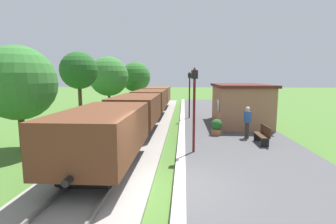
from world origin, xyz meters
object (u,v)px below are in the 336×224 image
potted_planter (217,127)px  tree_field_left (109,76)px  tree_trackside_mid (18,83)px  lamp_post_near (194,94)px  tree_field_distant (136,77)px  station_hut (240,104)px  bench_down_platform (227,108)px  person_waiting (247,121)px  tree_trackside_far (79,71)px  freight_train (145,106)px  bench_near_hut (263,134)px  lamp_post_far (190,86)px

potted_planter → tree_field_left: 17.31m
tree_trackside_mid → tree_field_left: bearing=92.2°
lamp_post_near → tree_field_distant: 24.06m
potted_planter → lamp_post_near: size_ratio=0.25×
station_hut → potted_planter: bearing=-119.3°
bench_down_platform → person_waiting: 9.60m
station_hut → tree_trackside_far: tree_trackside_far is taller
freight_train → tree_field_distant: (-3.52, 15.27, 2.11)m
bench_near_hut → potted_planter: 2.74m
tree_trackside_far → station_hut: bearing=-6.5°
person_waiting → tree_trackside_mid: bearing=-2.4°
tree_trackside_far → lamp_post_far: bearing=7.0°
station_hut → tree_trackside_mid: tree_trackside_mid is taller
bench_near_hut → lamp_post_far: bearing=113.7°
tree_trackside_mid → freight_train: bearing=56.8°
lamp_post_far → station_hut: bearing=-34.8°
potted_planter → tree_trackside_mid: 10.30m
tree_field_distant → tree_trackside_far: bearing=-96.3°
person_waiting → tree_trackside_far: bearing=-40.2°
freight_train → station_hut: (6.80, -0.73, 0.26)m
person_waiting → tree_field_left: bearing=-64.7°
bench_down_platform → tree_trackside_far: 12.99m
person_waiting → potted_planter: 1.74m
bench_near_hut → tree_trackside_far: bearing=150.3°
bench_down_platform → lamp_post_near: (-3.45, -12.32, 2.08)m
lamp_post_near → tree_field_left: (-8.76, 17.13, 0.78)m
person_waiting → tree_trackside_mid: 11.50m
lamp_post_far → tree_trackside_far: size_ratio=0.68×
bench_near_hut → tree_trackside_mid: tree_trackside_mid is taller
station_hut → lamp_post_far: 4.36m
tree_trackside_far → tree_field_left: bearing=91.8°
person_waiting → tree_trackside_far: 13.07m
tree_trackside_mid → tree_trackside_far: (-0.36, 7.91, 0.75)m
freight_train → lamp_post_near: lamp_post_near is taller
station_hut → lamp_post_far: bearing=145.2°
bench_down_platform → person_waiting: bearing=-92.9°
tree_field_left → person_waiting: bearing=-50.8°
bench_down_platform → lamp_post_far: lamp_post_far is taller
lamp_post_far → tree_field_distant: size_ratio=0.68×
tree_trackside_mid → bench_near_hut: bearing=5.4°
potted_planter → tree_field_distant: 21.48m
tree_trackside_mid → bench_down_platform: bearing=45.7°
bench_down_platform → tree_field_distant: bearing=133.9°
freight_train → person_waiting: (6.31, -5.02, -0.21)m
tree_trackside_mid → tree_trackside_far: 7.96m
tree_field_left → lamp_post_far: bearing=-41.3°
tree_trackside_mid → tree_trackside_far: tree_trackside_far is taller
station_hut → lamp_post_far: (-3.45, 2.40, 1.15)m
bench_down_platform → station_hut: bearing=-90.0°
tree_trackside_mid → tree_field_distant: 22.60m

